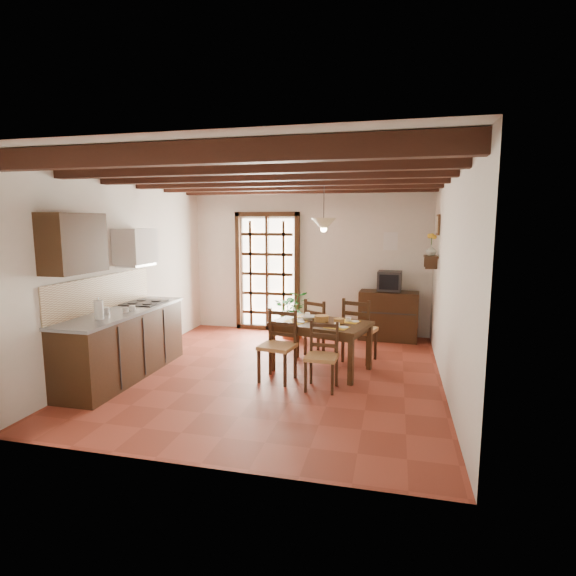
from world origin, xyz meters
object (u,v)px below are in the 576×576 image
(chair_far_left, at_px, (320,337))
(sideboard, at_px, (388,316))
(chair_far_right, at_px, (359,341))
(crt_tv, at_px, (390,281))
(pendant_lamp, at_px, (324,223))
(chair_near_left, at_px, (278,359))
(chair_near_right, at_px, (322,369))
(potted_plant, at_px, (292,307))
(dining_table, at_px, (321,328))
(kitchen_counter, at_px, (124,343))

(chair_far_left, bearing_deg, sideboard, -102.56)
(chair_far_right, relative_size, sideboard, 0.95)
(crt_tv, xyz_separation_m, pendant_lamp, (-0.90, -1.83, 1.02))
(chair_near_left, height_order, chair_near_right, chair_near_left)
(chair_near_left, relative_size, potted_plant, 0.52)
(pendant_lamp, bearing_deg, chair_far_left, 101.97)
(chair_near_right, xyz_separation_m, potted_plant, (-0.93, 2.38, 0.30))
(chair_far_right, distance_m, potted_plant, 1.73)
(crt_tv, bearing_deg, potted_plant, -167.60)
(chair_far_right, bearing_deg, potted_plant, -24.88)
(chair_near_left, height_order, pendant_lamp, pendant_lamp)
(chair_near_left, relative_size, crt_tv, 2.21)
(chair_near_right, bearing_deg, dining_table, 101.69)
(sideboard, height_order, pendant_lamp, pendant_lamp)
(kitchen_counter, relative_size, chair_near_right, 2.66)
(chair_far_right, height_order, sideboard, chair_far_right)
(chair_far_right, xyz_separation_m, potted_plant, (-1.30, 1.12, 0.26))
(kitchen_counter, relative_size, dining_table, 1.53)
(chair_far_left, bearing_deg, pendant_lamp, 129.64)
(chair_far_left, height_order, pendant_lamp, pendant_lamp)
(chair_near_right, distance_m, pendant_lamp, 2.00)
(chair_near_right, distance_m, chair_far_right, 1.32)
(crt_tv, distance_m, potted_plant, 1.79)
(dining_table, distance_m, crt_tv, 2.18)
(potted_plant, bearing_deg, crt_tv, 9.14)
(crt_tv, bearing_deg, pendant_lamp, -112.78)
(kitchen_counter, bearing_deg, pendant_lamp, 21.00)
(chair_near_left, height_order, crt_tv, crt_tv)
(potted_plant, bearing_deg, sideboard, 9.33)
(chair_near_left, relative_size, chair_far_right, 0.96)
(dining_table, relative_size, potted_plant, 0.81)
(dining_table, bearing_deg, potted_plant, 131.85)
(kitchen_counter, xyz_separation_m, potted_plant, (1.76, 2.55, 0.10))
(dining_table, relative_size, sideboard, 1.43)
(crt_tv, bearing_deg, kitchen_counter, -137.59)
(chair_near_right, bearing_deg, kitchen_counter, -174.77)
(chair_near_left, distance_m, chair_far_left, 1.32)
(chair_far_left, bearing_deg, kitchen_counter, 61.14)
(kitchen_counter, height_order, potted_plant, potted_plant)
(chair_far_left, xyz_separation_m, potted_plant, (-0.67, 0.94, 0.29))
(sideboard, relative_size, pendant_lamp, 1.21)
(chair_near_left, height_order, chair_far_left, chair_near_left)
(potted_plant, bearing_deg, chair_far_left, -54.22)
(crt_tv, bearing_deg, chair_near_right, -102.90)
(chair_near_right, relative_size, potted_plant, 0.46)
(kitchen_counter, xyz_separation_m, chair_near_left, (2.07, 0.34, -0.18))
(kitchen_counter, distance_m, chair_near_right, 2.71)
(kitchen_counter, height_order, sideboard, kitchen_counter)
(chair_near_left, xyz_separation_m, potted_plant, (-0.31, 2.21, 0.28))
(crt_tv, xyz_separation_m, potted_plant, (-1.70, -0.27, -0.49))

